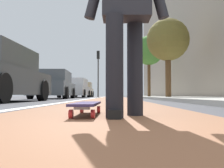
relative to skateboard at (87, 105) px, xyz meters
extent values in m
plane|color=#38383D|center=(8.77, -0.12, -0.09)|extent=(80.00, 80.00, 0.00)
cube|color=brown|center=(22.77, -0.12, -0.09)|extent=(56.00, 2.00, 0.00)
cube|color=silver|center=(18.77, 1.03, -0.09)|extent=(52.00, 0.16, 0.01)
cube|color=#9E9B93|center=(16.77, -3.42, -0.04)|extent=(52.00, 3.20, 0.10)
cube|color=gray|center=(20.77, -5.86, 6.57)|extent=(40.00, 1.20, 13.33)
cylinder|color=red|center=(0.30, 0.08, -0.06)|extent=(0.07, 0.03, 0.07)
cylinder|color=red|center=(0.30, -0.09, -0.06)|extent=(0.07, 0.03, 0.07)
cylinder|color=red|center=(-0.30, 0.09, -0.06)|extent=(0.07, 0.03, 0.07)
cylinder|color=red|center=(-0.30, -0.08, -0.06)|extent=(0.07, 0.03, 0.07)
cube|color=silver|center=(0.30, 0.00, -0.01)|extent=(0.06, 0.12, 0.02)
cube|color=silver|center=(-0.30, 0.00, -0.01)|extent=(0.06, 0.12, 0.02)
cube|color=#33284C|center=(0.00, 0.00, 0.01)|extent=(0.84, 0.20, 0.02)
cylinder|color=black|center=(-0.27, -0.25, 0.32)|extent=(0.14, 0.14, 0.82)
cylinder|color=black|center=(-0.01, -0.43, 0.32)|extent=(0.14, 0.14, 0.82)
cube|color=black|center=(-0.27, -0.25, -0.06)|extent=(0.26, 0.10, 0.07)
cube|color=#4C606B|center=(5.53, 2.96, 1.10)|extent=(0.09, 1.55, 0.51)
cylinder|color=black|center=(5.81, 2.11, 0.24)|extent=(0.68, 0.24, 0.67)
cylinder|color=black|center=(3.09, 2.20, 0.24)|extent=(0.68, 0.24, 0.67)
cube|color=#4C5156|center=(11.07, 3.07, 0.43)|extent=(4.35, 1.96, 0.70)
cube|color=#4C5156|center=(10.92, 3.06, 1.08)|extent=(2.42, 1.74, 0.60)
cube|color=#4C606B|center=(12.10, 3.11, 1.08)|extent=(0.10, 1.57, 0.51)
cylinder|color=black|center=(12.36, 3.97, 0.22)|extent=(0.63, 0.24, 0.62)
cylinder|color=black|center=(12.43, 2.27, 0.22)|extent=(0.63, 0.24, 0.62)
cylinder|color=black|center=(9.71, 3.86, 0.22)|extent=(0.63, 0.24, 0.62)
cylinder|color=black|center=(9.78, 2.17, 0.22)|extent=(0.63, 0.24, 0.62)
cube|color=silver|center=(17.18, 2.91, 0.43)|extent=(4.63, 1.97, 0.70)
cube|color=silver|center=(17.03, 2.91, 1.08)|extent=(2.56, 1.78, 0.60)
cube|color=#4C606B|center=(18.29, 2.89, 1.08)|extent=(0.07, 1.67, 0.51)
cylinder|color=black|center=(18.62, 3.79, 0.22)|extent=(0.62, 0.23, 0.62)
cylinder|color=black|center=(18.59, 1.99, 0.22)|extent=(0.62, 0.23, 0.62)
cylinder|color=black|center=(15.77, 3.83, 0.22)|extent=(0.62, 0.23, 0.62)
cylinder|color=black|center=(15.74, 2.04, 0.22)|extent=(0.62, 0.23, 0.62)
cube|color=tan|center=(22.95, 3.01, 0.42)|extent=(4.19, 1.95, 0.70)
cube|color=tan|center=(22.80, 3.00, 1.07)|extent=(2.32, 1.75, 0.60)
cube|color=#4C606B|center=(23.94, 3.03, 1.07)|extent=(0.08, 1.62, 0.51)
cylinder|color=black|center=(24.21, 3.91, 0.21)|extent=(0.62, 0.24, 0.61)
cylinder|color=black|center=(24.26, 2.16, 0.21)|extent=(0.62, 0.24, 0.61)
cylinder|color=black|center=(21.65, 3.85, 0.21)|extent=(0.62, 0.24, 0.61)
cylinder|color=black|center=(21.69, 2.10, 0.21)|extent=(0.62, 0.24, 0.61)
cylinder|color=#2D2D2D|center=(22.12, 1.43, 1.80)|extent=(0.12, 0.12, 3.78)
cube|color=black|center=(22.12, 1.43, 4.09)|extent=(0.24, 0.28, 0.80)
sphere|color=#360606|center=(22.25, 1.43, 4.35)|extent=(0.16, 0.16, 0.16)
sphere|color=#392907|center=(22.25, 1.43, 4.09)|extent=(0.16, 0.16, 0.16)
sphere|color=green|center=(22.25, 1.43, 3.83)|extent=(0.16, 0.16, 0.16)
cylinder|color=brown|center=(10.66, -3.02, 1.07)|extent=(0.30, 0.30, 2.32)
sphere|color=olive|center=(10.66, -3.02, 3.00)|extent=(2.22, 2.22, 2.22)
cylinder|color=brown|center=(17.92, -3.02, 1.41)|extent=(0.25, 0.25, 3.01)
sphere|color=#4C8C38|center=(17.92, -3.02, 3.75)|extent=(2.38, 2.38, 2.38)
camera|label=1|loc=(-2.21, -0.25, 0.09)|focal=39.64mm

